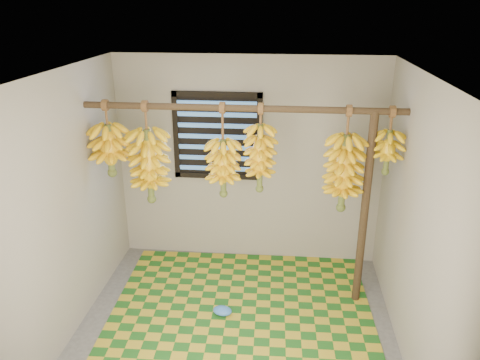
# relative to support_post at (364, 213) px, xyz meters

# --- Properties ---
(floor) EXTENTS (3.00, 3.00, 0.01)m
(floor) POSITION_rel_support_post_xyz_m (-1.20, -0.70, -1.00)
(floor) COLOR #515151
(floor) RESTS_ON ground
(ceiling) EXTENTS (3.00, 3.00, 0.01)m
(ceiling) POSITION_rel_support_post_xyz_m (-1.20, -0.70, 1.40)
(ceiling) COLOR silver
(ceiling) RESTS_ON wall_back
(wall_back) EXTENTS (3.00, 0.01, 2.40)m
(wall_back) POSITION_rel_support_post_xyz_m (-1.20, 0.80, 0.20)
(wall_back) COLOR gray
(wall_back) RESTS_ON floor
(wall_left) EXTENTS (0.01, 3.00, 2.40)m
(wall_left) POSITION_rel_support_post_xyz_m (-2.71, -0.70, 0.20)
(wall_left) COLOR gray
(wall_left) RESTS_ON floor
(wall_right) EXTENTS (0.01, 3.00, 2.40)m
(wall_right) POSITION_rel_support_post_xyz_m (0.30, -0.70, 0.20)
(wall_right) COLOR gray
(wall_right) RESTS_ON floor
(window) EXTENTS (1.00, 0.04, 1.00)m
(window) POSITION_rel_support_post_xyz_m (-1.55, 0.78, 0.50)
(window) COLOR black
(window) RESTS_ON wall_back
(hanging_pole) EXTENTS (3.00, 0.06, 0.06)m
(hanging_pole) POSITION_rel_support_post_xyz_m (-1.20, 0.00, 1.00)
(hanging_pole) COLOR #44321F
(hanging_pole) RESTS_ON wall_left
(support_post) EXTENTS (0.08, 0.08, 2.00)m
(support_post) POSITION_rel_support_post_xyz_m (0.00, 0.00, 0.00)
(support_post) COLOR #44321F
(support_post) RESTS_ON floor
(woven_mat) EXTENTS (2.66, 2.16, 0.01)m
(woven_mat) POSITION_rel_support_post_xyz_m (-1.17, -0.26, -0.99)
(woven_mat) COLOR #1C5A1A
(woven_mat) RESTS_ON floor
(plastic_bag) EXTENTS (0.22, 0.18, 0.08)m
(plastic_bag) POSITION_rel_support_post_xyz_m (-1.35, -0.40, -0.95)
(plastic_bag) COLOR #3771CE
(plastic_bag) RESTS_ON woven_mat
(banana_bunch_a) EXTENTS (0.37, 0.37, 0.75)m
(banana_bunch_a) POSITION_rel_support_post_xyz_m (-2.50, -0.00, 0.56)
(banana_bunch_a) COLOR brown
(banana_bunch_a) RESTS_ON hanging_pole
(banana_bunch_b) EXTENTS (0.38, 0.38, 1.02)m
(banana_bunch_b) POSITION_rel_support_post_xyz_m (-2.11, 0.00, 0.40)
(banana_bunch_b) COLOR brown
(banana_bunch_b) RESTS_ON hanging_pole
(banana_bunch_c) EXTENTS (0.32, 0.32, 0.93)m
(banana_bunch_c) POSITION_rel_support_post_xyz_m (-1.38, 0.00, 0.41)
(banana_bunch_c) COLOR brown
(banana_bunch_c) RESTS_ON hanging_pole
(banana_bunch_d) EXTENTS (0.30, 0.30, 0.86)m
(banana_bunch_d) POSITION_rel_support_post_xyz_m (-1.02, -0.00, 0.52)
(banana_bunch_d) COLOR brown
(banana_bunch_d) RESTS_ON hanging_pole
(banana_bunch_e) EXTENTS (0.36, 0.36, 1.03)m
(banana_bunch_e) POSITION_rel_support_post_xyz_m (-0.23, 0.00, 0.40)
(banana_bunch_e) COLOR brown
(banana_bunch_e) RESTS_ON hanging_pole
(banana_bunch_f) EXTENTS (0.29, 0.29, 0.64)m
(banana_bunch_f) POSITION_rel_support_post_xyz_m (0.15, 0.00, 0.62)
(banana_bunch_f) COLOR brown
(banana_bunch_f) RESTS_ON hanging_pole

